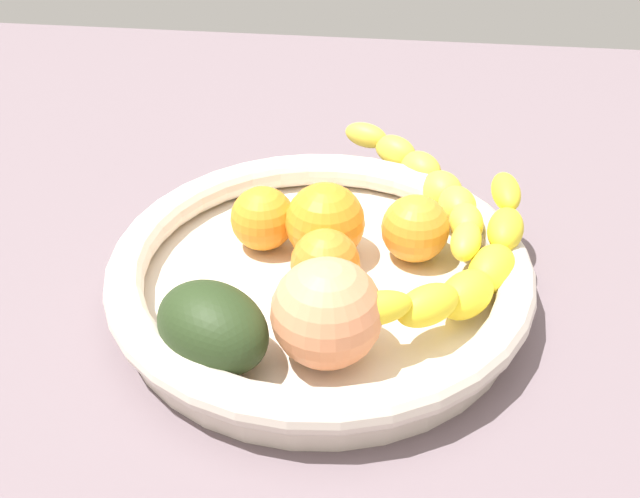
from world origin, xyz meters
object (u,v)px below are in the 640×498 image
Objects in this scene: banana_draped_right at (431,186)px; orange_rear at (263,218)px; fruit_bowl at (320,273)px; orange_mid_right at (415,229)px; orange_front at (326,222)px; orange_mid_left at (325,263)px; peach_blush at (327,313)px; avocado_dark at (212,327)px; banana_draped_left at (469,267)px.

orange_rear is (13.78, 7.06, 0.11)cm from banana_draped_right.
orange_mid_right is (-7.22, -4.06, 2.09)cm from fruit_bowl.
orange_rear is (5.31, -0.76, -0.55)cm from orange_front.
peach_blush is (-0.91, 7.02, 1.15)cm from orange_mid_left.
orange_mid_right is at bearing -114.92° from peach_blush.
banana_draped_right is 2.48× the size of avocado_dark.
banana_draped_left is at bearing -179.26° from orange_mid_left.
fruit_bowl is 1.59× the size of banana_draped_left.
banana_draped_left is at bearing 127.58° from orange_mid_right.
avocado_dark reaches higher than orange_mid_right.
fruit_bowl is 5.99× the size of orange_mid_right.
orange_rear is 14.20cm from peach_blush.
orange_front reaches higher than banana_draped_left.
banana_draped_left is 12.05cm from orange_front.
banana_draped_left is 12.67cm from banana_draped_right.
fruit_bowl is at bearing -122.23° from avocado_dark.
peach_blush reaches higher than banana_draped_left.
orange_mid_left is (10.67, 0.14, -0.48)cm from banana_draped_left.
orange_mid_left is 7.96cm from orange_rear.
banana_draped_right is 3.85× the size of orange_mid_right.
fruit_bowl is 11.56cm from banana_draped_left.
orange_mid_right is at bearing -134.15° from avocado_dark.
peach_blush reaches higher than orange_mid_right.
orange_rear is 0.70× the size of peach_blush.
avocado_dark is (13.29, 13.70, 0.14)cm from orange_mid_right.
fruit_bowl is 1.56× the size of banana_draped_right.
orange_rear is at bearing -93.46° from avocado_dark.
avocado_dark reaches higher than orange_rear.
banana_draped_right is at bearing -100.48° from orange_mid_right.
peach_blush reaches higher than fruit_bowl.
banana_draped_right reaches higher than fruit_bowl.
banana_draped_left is 19.27cm from avocado_dark.
peach_blush is at bearing 100.02° from fruit_bowl.
peach_blush is (7.07, 19.52, 1.25)cm from banana_draped_right.
orange_mid_right is at bearing -174.70° from orange_front.
orange_front is at bearing -115.26° from avocado_dark.
orange_mid_right reaches higher than banana_draped_right.
orange_front is 1.17× the size of orange_mid_right.
banana_draped_left is at bearing 157.81° from orange_front.
orange_front is at bearing -91.22° from fruit_bowl.
orange_front is 11.81cm from peach_blush.
orange_mid_left reaches higher than fruit_bowl.
orange_mid_left is (7.98, 12.50, 0.09)cm from banana_draped_right.
banana_draped_right is at bearing -122.55° from orange_mid_left.
avocado_dark is at bearing 57.77° from fruit_bowl.
orange_rear reaches higher than banana_draped_right.
peach_blush is 7.71cm from avocado_dark.
banana_draped_right is (-8.54, -11.21, 1.89)cm from fruit_bowl.
orange_front is 5.40cm from orange_rear.
orange_mid_left is at bearing -128.50° from avocado_dark.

